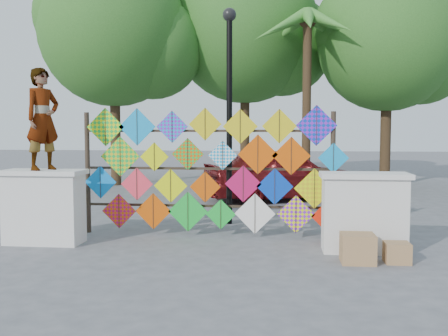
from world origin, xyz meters
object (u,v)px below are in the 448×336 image
at_px(kite_rack, 212,171).
at_px(vendor_woman, 43,119).
at_px(sedan, 282,174).
at_px(lamppost, 229,95).

distance_m(kite_rack, vendor_woman, 3.09).
relative_size(vendor_woman, sedan, 0.40).
bearing_deg(lamppost, kite_rack, -98.48).
bearing_deg(vendor_woman, kite_rack, -43.28).
height_order(sedan, lamppost, lamppost).
relative_size(vendor_woman, lamppost, 0.39).
relative_size(sedan, lamppost, 0.98).
relative_size(kite_rack, vendor_woman, 2.86).
relative_size(kite_rack, lamppost, 1.11).
height_order(kite_rack, lamppost, lamppost).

